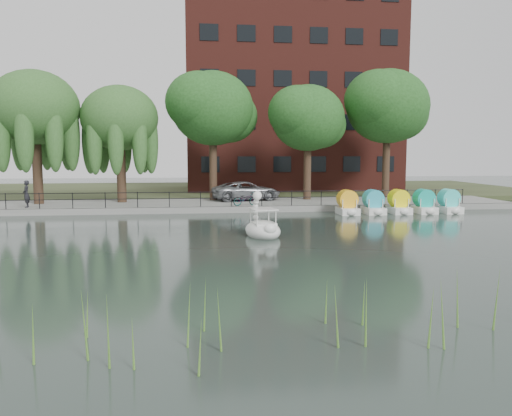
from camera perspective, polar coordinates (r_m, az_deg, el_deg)
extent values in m
plane|color=#3E4C47|center=(19.60, -0.05, -5.09)|extent=(120.00, 120.00, 0.00)
cube|color=gray|center=(35.34, -3.14, 0.35)|extent=(40.00, 6.00, 0.40)
cube|color=gray|center=(32.41, -2.80, -0.19)|extent=(40.00, 0.25, 0.40)
cube|color=#47512D|center=(49.27, -4.22, 2.01)|extent=(60.00, 22.00, 0.36)
cylinder|color=black|center=(32.50, -2.84, 1.86)|extent=(32.00, 0.04, 0.04)
cylinder|color=black|center=(32.54, -2.83, 1.16)|extent=(32.00, 0.04, 0.04)
cylinder|color=black|center=(32.54, -2.83, 1.07)|extent=(0.05, 0.05, 1.00)
cube|color=#4C1E16|center=(50.24, 3.89, 12.58)|extent=(20.00, 10.00, 18.00)
cylinder|color=#473323|center=(37.17, -23.69, 3.68)|extent=(0.60, 0.60, 4.20)
ellipsoid|color=#437535|center=(37.27, -23.99, 10.46)|extent=(5.88, 5.88, 5.00)
cylinder|color=#473323|center=(36.48, -15.13, 3.63)|extent=(0.60, 0.60, 3.80)
ellipsoid|color=#437535|center=(36.53, -15.31, 9.90)|extent=(5.32, 5.32, 4.52)
cylinder|color=#473323|center=(37.12, -4.92, 4.41)|extent=(0.60, 0.60, 4.50)
ellipsoid|color=#2F6E2A|center=(37.23, -4.98, 11.27)|extent=(6.00, 6.00, 5.10)
cylinder|color=#473323|center=(37.53, 5.89, 4.08)|extent=(0.60, 0.60, 4.05)
ellipsoid|color=#2F6E2A|center=(37.59, 5.96, 10.19)|extent=(5.40, 5.40, 4.59)
cylinder|color=#473323|center=(40.39, 14.63, 4.55)|extent=(0.60, 0.60, 4.72)
ellipsoid|color=#2F6E2A|center=(40.54, 14.82, 11.16)|extent=(6.30, 6.30, 5.36)
imported|color=gray|center=(36.62, -1.09, 2.13)|extent=(3.69, 6.12, 1.59)
imported|color=gray|center=(32.97, -1.23, 1.15)|extent=(1.08, 1.82, 1.00)
imported|color=black|center=(34.98, -24.78, 1.67)|extent=(0.62, 0.80, 1.98)
ellipsoid|color=white|center=(23.24, 0.78, -2.60)|extent=(1.96, 2.67, 0.54)
cube|color=white|center=(23.11, 0.85, -1.98)|extent=(1.17, 1.25, 0.27)
cube|color=white|center=(23.06, 0.82, -0.13)|extent=(1.33, 1.40, 0.05)
ellipsoid|color=white|center=(22.24, 1.62, -2.43)|extent=(0.64, 0.54, 0.50)
sphere|color=white|center=(23.81, 0.16, 1.43)|extent=(0.43, 0.43, 0.43)
cone|color=black|center=(24.09, -0.05, 1.42)|extent=(0.22, 0.26, 0.18)
cylinder|color=yellow|center=(23.97, 0.04, 1.41)|extent=(0.25, 0.13, 0.23)
cube|color=white|center=(32.08, 10.42, -0.32)|extent=(1.15, 1.70, 0.44)
cylinder|color=yellow|center=(32.10, 10.39, 0.99)|extent=(0.90, 1.20, 0.90)
cube|color=white|center=(32.62, 13.27, -0.28)|extent=(1.15, 1.70, 0.44)
cylinder|color=#2EAAC2|center=(32.64, 13.24, 1.02)|extent=(0.90, 1.20, 0.90)
cube|color=white|center=(33.24, 16.02, -0.23)|extent=(1.15, 1.70, 0.44)
cylinder|color=#FFEF12|center=(33.26, 16.00, 1.04)|extent=(0.90, 1.20, 0.90)
cube|color=white|center=(33.94, 18.67, -0.19)|extent=(1.15, 1.70, 0.44)
cylinder|color=#14B39E|center=(33.96, 18.64, 1.05)|extent=(0.90, 1.20, 0.90)
cube|color=white|center=(34.71, 21.20, -0.15)|extent=(1.15, 1.70, 0.44)
cylinder|color=#3FDDD4|center=(34.73, 21.17, 1.07)|extent=(0.90, 1.20, 0.90)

